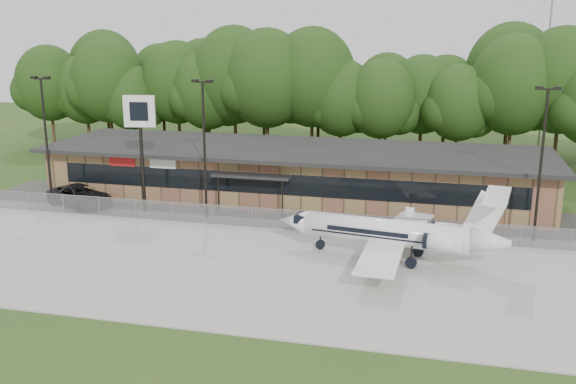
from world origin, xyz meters
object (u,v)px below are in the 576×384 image
(suv, at_px, (80,196))
(business_jet, at_px, (395,234))
(terminal, at_px, (295,172))
(pole_sign, at_px, (140,124))

(suv, bearing_deg, business_jet, -79.69)
(business_jet, bearing_deg, terminal, 133.21)
(business_jet, distance_m, pole_sign, 21.01)
(suv, bearing_deg, pole_sign, -69.60)
(terminal, xyz_separation_m, suv, (-15.92, -6.70, -1.34))
(pole_sign, bearing_deg, suv, 166.00)
(terminal, height_order, pole_sign, pole_sign)
(suv, distance_m, pole_sign, 8.35)
(suv, xyz_separation_m, pole_sign, (5.77, -0.44, 6.02))
(business_jet, height_order, pole_sign, pole_sign)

